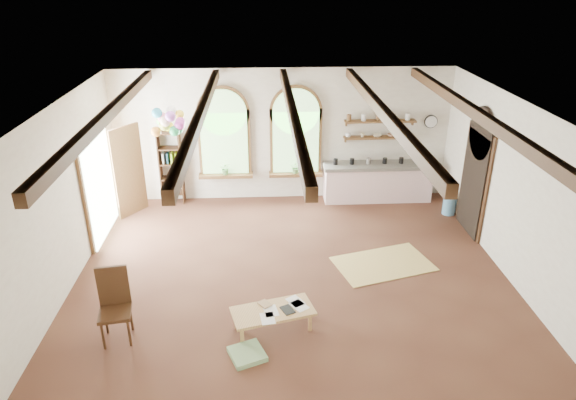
{
  "coord_description": "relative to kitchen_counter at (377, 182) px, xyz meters",
  "views": [
    {
      "loc": [
        -0.51,
        -8.3,
        5.29
      ],
      "look_at": [
        -0.04,
        0.6,
        1.22
      ],
      "focal_mm": 32.0,
      "sensor_mm": 36.0,
      "label": 1
    }
  ],
  "objects": [
    {
      "name": "window_left",
      "position": [
        -3.7,
        0.23,
        1.16
      ],
      "size": [
        1.3,
        0.28,
        2.2
      ],
      "color": "brown",
      "rests_on": "floor"
    },
    {
      "name": "shelf_bowl_a",
      "position": [
        -0.05,
        0.18,
        1.12
      ],
      "size": [
        0.22,
        0.22,
        0.05
      ],
      "primitive_type": "imported",
      "color": "beige",
      "rests_on": "wall_shelf_lower"
    },
    {
      "name": "left_doorway",
      "position": [
        -6.25,
        -1.4,
        0.67
      ],
      "size": [
        0.1,
        1.9,
        2.5
      ],
      "primitive_type": "cube",
      "color": "brown",
      "rests_on": "floor"
    },
    {
      "name": "water_jug_b",
      "position": [
        1.52,
        -0.9,
        -0.23
      ],
      "size": [
        0.3,
        0.3,
        0.58
      ],
      "color": "#5994C0",
      "rests_on": "floor"
    },
    {
      "name": "potted_plant_right",
      "position": [
        -2.0,
        0.12,
        0.37
      ],
      "size": [
        0.27,
        0.23,
        0.3
      ],
      "primitive_type": "imported",
      "color": "#598C4C",
      "rests_on": "window_right"
    },
    {
      "name": "shelf_vase",
      "position": [
        0.65,
        0.18,
        1.19
      ],
      "size": [
        0.18,
        0.18,
        0.19
      ],
      "primitive_type": "imported",
      "color": "slate",
      "rests_on": "wall_shelf_lower"
    },
    {
      "name": "floor",
      "position": [
        -2.3,
        -3.2,
        -0.48
      ],
      "size": [
        8.0,
        8.0,
        0.0
      ],
      "primitive_type": "plane",
      "color": "#553323",
      "rests_on": "ground"
    },
    {
      "name": "shelf_cup_b",
      "position": [
        -0.4,
        0.18,
        1.14
      ],
      "size": [
        0.1,
        0.1,
        0.09
      ],
      "primitive_type": "imported",
      "color": "beige",
      "rests_on": "wall_shelf_lower"
    },
    {
      "name": "window_right",
      "position": [
        -2.0,
        0.23,
        1.16
      ],
      "size": [
        1.3,
        0.28,
        2.2
      ],
      "color": "brown",
      "rests_on": "floor"
    },
    {
      "name": "wall_clock",
      "position": [
        1.25,
        0.25,
        1.42
      ],
      "size": [
        0.32,
        0.04,
        0.32
      ],
      "primitive_type": "cylinder",
      "rotation": [
        1.57,
        0.0,
        0.0
      ],
      "color": "black",
      "rests_on": "wall_back"
    },
    {
      "name": "balloon_cluster",
      "position": [
        -4.74,
        -0.97,
        1.86
      ],
      "size": [
        0.7,
        0.76,
        1.14
      ],
      "color": "silver",
      "rests_on": "floor"
    },
    {
      "name": "shelf_cup_a",
      "position": [
        -0.75,
        0.18,
        1.14
      ],
      "size": [
        0.12,
        0.1,
        0.1
      ],
      "primitive_type": "imported",
      "color": "white",
      "rests_on": "wall_shelf_lower"
    },
    {
      "name": "coffee_table",
      "position": [
        -2.7,
        -4.89,
        -0.15
      ],
      "size": [
        1.39,
        0.9,
        0.37
      ],
      "color": "tan",
      "rests_on": "floor"
    },
    {
      "name": "shelf_bowl_b",
      "position": [
        0.3,
        0.18,
        1.12
      ],
      "size": [
        0.2,
        0.2,
        0.06
      ],
      "primitive_type": "imported",
      "color": "#8C664C",
      "rests_on": "wall_shelf_lower"
    },
    {
      "name": "table_book",
      "position": [
        -2.89,
        -4.78,
        -0.1
      ],
      "size": [
        0.26,
        0.27,
        0.02
      ],
      "primitive_type": "imported",
      "rotation": [
        0.0,
        0.0,
        0.63
      ],
      "color": "olive",
      "rests_on": "coffee_table"
    },
    {
      "name": "wall_shelf_lower",
      "position": [
        0.0,
        0.18,
        1.07
      ],
      "size": [
        1.7,
        0.24,
        0.04
      ],
      "primitive_type": "cube",
      "color": "brown",
      "rests_on": "wall_back"
    },
    {
      "name": "tablet",
      "position": [
        -2.47,
        -4.9,
        -0.1
      ],
      "size": [
        0.26,
        0.29,
        0.01
      ],
      "primitive_type": "cube",
      "rotation": [
        0.0,
        0.0,
        0.44
      ],
      "color": "black",
      "rests_on": "coffee_table"
    },
    {
      "name": "side_chair",
      "position": [
        -5.1,
        -4.97,
        -0.13
      ],
      "size": [
        0.53,
        0.53,
        1.19
      ],
      "color": "#3D2113",
      "rests_on": "floor"
    },
    {
      "name": "wall_shelf_upper",
      "position": [
        0.0,
        0.18,
        1.47
      ],
      "size": [
        1.7,
        0.24,
        0.04
      ],
      "primitive_type": "cube",
      "color": "brown",
      "rests_on": "wall_back"
    },
    {
      "name": "bookshelf",
      "position": [
        -5.0,
        0.12,
        0.42
      ],
      "size": [
        0.53,
        0.32,
        1.8
      ],
      "color": "#3D2113",
      "rests_on": "floor"
    },
    {
      "name": "floor_mat",
      "position": [
        -0.5,
        -3.04,
        -0.47
      ],
      "size": [
        2.06,
        1.58,
        0.02
      ],
      "primitive_type": "cube",
      "rotation": [
        0.0,
        0.0,
        0.28
      ],
      "color": "tan",
      "rests_on": "floor"
    },
    {
      "name": "right_doorway",
      "position": [
        1.65,
        -1.7,
        0.62
      ],
      "size": [
        0.1,
        1.3,
        2.4
      ],
      "primitive_type": "cube",
      "color": "black",
      "rests_on": "floor"
    },
    {
      "name": "floor_cushion",
      "position": [
        -3.1,
        -5.5,
        -0.43
      ],
      "size": [
        0.63,
        0.63,
        0.08
      ],
      "primitive_type": "cube",
      "rotation": [
        0.0,
        0.0,
        0.38
      ],
      "color": "#79A06E",
      "rests_on": "floor"
    },
    {
      "name": "kitchen_counter",
      "position": [
        0.0,
        0.0,
        0.0
      ],
      "size": [
        2.68,
        0.62,
        0.94
      ],
      "color": "silver",
      "rests_on": "floor"
    },
    {
      "name": "water_jug_a",
      "position": [
        0.8,
        0.0,
        -0.22
      ],
      "size": [
        0.3,
        0.3,
        0.59
      ],
      "color": "#5994C0",
      "rests_on": "floor"
    },
    {
      "name": "potted_plant_left",
      "position": [
        -3.7,
        0.12,
        0.37
      ],
      "size": [
        0.27,
        0.23,
        0.3
      ],
      "primitive_type": "imported",
      "color": "#598C4C",
      "rests_on": "window_left"
    },
    {
      "name": "ceiling_beams",
      "position": [
        -2.3,
        -3.2,
        2.62
      ],
      "size": [
        6.2,
        6.8,
        0.18
      ],
      "primitive_type": null,
      "color": "#3D2113",
      "rests_on": "ceiling"
    }
  ]
}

